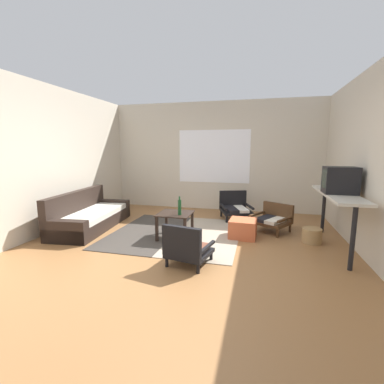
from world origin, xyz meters
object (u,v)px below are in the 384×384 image
at_px(crt_television, 340,180).
at_px(armchair_corner, 273,218).
at_px(coffee_table, 175,218).
at_px(ottoman_orange, 243,228).
at_px(armchair_striped_foreground, 187,248).
at_px(clay_vase, 334,183).
at_px(couch, 89,216).
at_px(console_shelf, 337,199).
at_px(wicker_basket, 312,236).
at_px(glass_bottle, 180,207).
at_px(armchair_by_window, 235,207).

bearing_deg(crt_television, armchair_corner, 140.08).
xyz_separation_m(coffee_table, ottoman_orange, (1.14, 0.34, -0.20)).
bearing_deg(armchair_corner, armchair_striped_foreground, -121.92).
xyz_separation_m(coffee_table, crt_television, (2.56, 0.12, 0.72)).
distance_m(coffee_table, clay_vase, 2.68).
distance_m(couch, crt_television, 4.48).
height_order(coffee_table, console_shelf, console_shelf).
height_order(coffee_table, wicker_basket, coffee_table).
distance_m(armchair_corner, glass_bottle, 1.86).
xyz_separation_m(couch, coffee_table, (1.84, -0.21, 0.14)).
relative_size(armchair_by_window, crt_television, 1.80).
distance_m(armchair_by_window, clay_vase, 2.17).
relative_size(armchair_striped_foreground, wicker_basket, 2.03).
distance_m(armchair_by_window, ottoman_orange, 1.33).
relative_size(crt_television, clay_vase, 1.45).
bearing_deg(armchair_striped_foreground, console_shelf, 30.11).
distance_m(couch, ottoman_orange, 2.99).
distance_m(coffee_table, ottoman_orange, 1.20).
height_order(ottoman_orange, console_shelf, console_shelf).
xyz_separation_m(crt_television, clay_vase, (0.00, 0.35, -0.08)).
relative_size(console_shelf, clay_vase, 5.60).
bearing_deg(clay_vase, couch, -176.68).
bearing_deg(armchair_by_window, clay_vase, -34.92).
bearing_deg(crt_television, couch, 178.81).
bearing_deg(coffee_table, ottoman_orange, 16.43).
xyz_separation_m(coffee_table, console_shelf, (2.56, 0.18, 0.43)).
xyz_separation_m(ottoman_orange, clay_vase, (1.42, 0.13, 0.84)).
relative_size(ottoman_orange, crt_television, 1.00).
height_order(armchair_by_window, wicker_basket, armchair_by_window).
xyz_separation_m(armchair_by_window, crt_television, (1.67, -1.52, 0.81)).
bearing_deg(armchair_by_window, wicker_basket, -43.18).
relative_size(armchair_striped_foreground, console_shelf, 0.36).
height_order(clay_vase, glass_bottle, clay_vase).
xyz_separation_m(couch, glass_bottle, (1.96, -0.31, 0.36)).
bearing_deg(couch, console_shelf, -0.37).
bearing_deg(clay_vase, armchair_by_window, 145.08).
relative_size(coffee_table, crt_television, 1.26).
bearing_deg(glass_bottle, armchair_by_window, 66.09).
xyz_separation_m(armchair_corner, clay_vase, (0.90, -0.40, 0.75)).
bearing_deg(wicker_basket, armchair_corner, 138.76).
relative_size(couch, armchair_corner, 2.51).
bearing_deg(console_shelf, glass_bottle, -173.50).
bearing_deg(armchair_striped_foreground, wicker_basket, 37.45).
xyz_separation_m(armchair_by_window, wicker_basket, (1.38, -1.30, -0.14)).
relative_size(armchair_by_window, ottoman_orange, 1.80).
relative_size(armchair_by_window, glass_bottle, 2.62).
bearing_deg(armchair_corner, coffee_table, -152.58).
distance_m(clay_vase, glass_bottle, 2.54).
bearing_deg(ottoman_orange, armchair_corner, 45.11).
bearing_deg(armchair_by_window, glass_bottle, -113.91).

